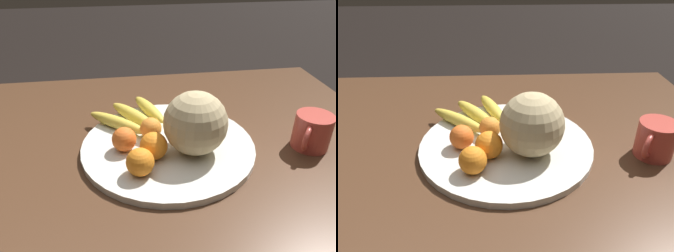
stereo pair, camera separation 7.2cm
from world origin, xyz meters
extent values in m
cube|color=#4C301E|center=(0.00, 0.00, 0.70)|extent=(1.41, 0.96, 0.04)
cube|color=#4C301E|center=(-0.62, -0.40, 0.34)|extent=(0.07, 0.07, 0.68)
cylinder|color=silver|center=(-0.07, 0.03, 0.73)|extent=(0.44, 0.44, 0.02)
torus|color=#47382D|center=(-0.07, 0.03, 0.73)|extent=(0.44, 0.44, 0.01)
sphere|color=tan|center=(-0.13, 0.07, 0.81)|extent=(0.15, 0.15, 0.15)
sphere|color=#473819|center=(-0.04, -0.02, 0.75)|extent=(0.03, 0.03, 0.03)
ellipsoid|color=gold|center=(-0.04, -0.13, 0.75)|extent=(0.10, 0.18, 0.04)
ellipsoid|color=gold|center=(0.01, -0.10, 0.75)|extent=(0.14, 0.18, 0.04)
ellipsoid|color=gold|center=(0.06, -0.06, 0.75)|extent=(0.17, 0.15, 0.03)
sphere|color=orange|center=(0.01, 0.15, 0.77)|extent=(0.06, 0.06, 0.06)
sphere|color=orange|center=(0.04, 0.05, 0.76)|extent=(0.06, 0.06, 0.06)
sphere|color=orange|center=(-0.02, 0.09, 0.77)|extent=(0.07, 0.07, 0.07)
sphere|color=orange|center=(-0.03, 0.00, 0.76)|extent=(0.06, 0.06, 0.06)
cylinder|color=#B74238|center=(-0.43, 0.07, 0.76)|extent=(0.09, 0.09, 0.09)
torus|color=#B74238|center=(-0.40, 0.11, 0.77)|extent=(0.05, 0.05, 0.06)
camera|label=1|loc=(0.04, 0.73, 1.20)|focal=35.00mm
camera|label=2|loc=(-0.03, 0.73, 1.20)|focal=35.00mm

